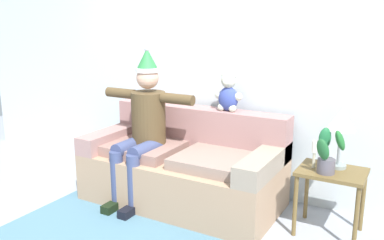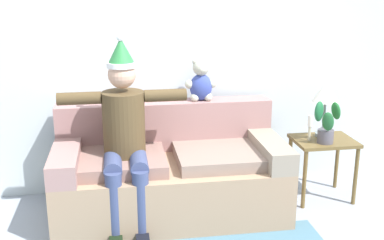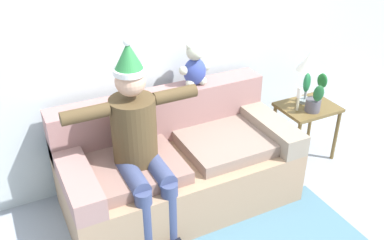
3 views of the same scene
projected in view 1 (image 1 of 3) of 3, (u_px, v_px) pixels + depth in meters
back_wall at (211, 62)px, 4.31m from camera, size 7.00×0.10×2.70m
couch at (185, 167)px, 4.07m from camera, size 1.91×0.95×0.90m
person_seated at (143, 123)px, 4.01m from camera, size 1.02×0.77×1.54m
teddy_bear at (228, 94)px, 4.00m from camera, size 0.29×0.17×0.38m
side_table at (331, 181)px, 3.39m from camera, size 0.54×0.43×0.57m
table_lamp at (341, 122)px, 3.34m from camera, size 0.24×0.24×0.51m
potted_plant at (328, 153)px, 3.27m from camera, size 0.26×0.26×0.39m
candle_tall at (314, 151)px, 3.39m from camera, size 0.04×0.04×0.24m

